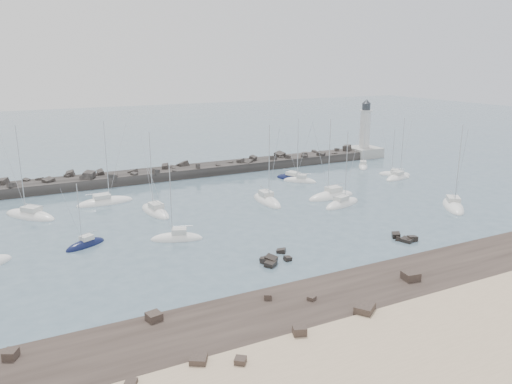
# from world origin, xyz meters

# --- Properties ---
(ground) EXTENTS (400.00, 400.00, 0.00)m
(ground) POSITION_xyz_m (0.00, 0.00, 0.00)
(ground) COLOR #4A6373
(ground) RESTS_ON ground
(sand_strip) EXTENTS (140.00, 14.00, 1.00)m
(sand_strip) POSITION_xyz_m (0.00, -32.00, 0.00)
(sand_strip) COLOR #CFB48F
(sand_strip) RESTS_ON ground
(rock_shelf) EXTENTS (140.00, 12.00, 2.02)m
(rock_shelf) POSITION_xyz_m (-0.34, -21.99, 0.02)
(rock_shelf) COLOR #2D231F
(rock_shelf) RESTS_ON ground
(rock_cluster_near) EXTENTS (4.93, 4.80, 1.76)m
(rock_cluster_near) POSITION_xyz_m (-4.87, -9.45, 0.15)
(rock_cluster_near) COLOR black
(rock_cluster_near) RESTS_ON ground
(rock_cluster_far) EXTENTS (2.86, 3.52, 1.23)m
(rock_cluster_far) POSITION_xyz_m (14.24, -11.27, 0.15)
(rock_cluster_far) COLOR black
(rock_cluster_far) RESTS_ON ground
(breakwater) EXTENTS (115.00, 6.80, 4.74)m
(breakwater) POSITION_xyz_m (-7.75, 37.99, 0.29)
(breakwater) COLOR #282524
(breakwater) RESTS_ON ground
(lighthouse) EXTENTS (7.00, 7.00, 14.60)m
(lighthouse) POSITION_xyz_m (47.00, 38.00, 3.09)
(lighthouse) COLOR #A5A5A0
(lighthouse) RESTS_ON ground
(sailboat_1) EXTENTS (8.35, 9.28, 15.04)m
(sailboat_1) POSITION_xyz_m (-29.43, 22.42, 0.14)
(sailboat_1) COLOR white
(sailboat_1) RESTS_ON ground
(sailboat_2) EXTENTS (5.82, 4.09, 9.15)m
(sailboat_2) POSITION_xyz_m (-23.88, 5.90, 0.13)
(sailboat_2) COLOR #0E143B
(sailboat_2) RESTS_ON ground
(sailboat_3) EXTENTS (3.79, 8.89, 13.68)m
(sailboat_3) POSITION_xyz_m (-11.86, 15.77, 0.14)
(sailboat_3) COLOR white
(sailboat_3) RESTS_ON ground
(sailboat_4) EXTENTS (9.52, 3.45, 14.67)m
(sailboat_4) POSITION_xyz_m (-17.84, 24.74, 0.13)
(sailboat_4) COLOR white
(sailboat_4) RESTS_ON ground
(sailboat_5) EXTENTS (7.22, 4.49, 11.14)m
(sailboat_5) POSITION_xyz_m (-12.65, 2.75, 0.14)
(sailboat_5) COLOR white
(sailboat_5) RESTS_ON ground
(sailboat_6) EXTENTS (3.18, 9.03, 14.23)m
(sailboat_6) POSITION_xyz_m (6.55, 13.11, 0.16)
(sailboat_6) COLOR white
(sailboat_6) RESTS_ON ground
(sailboat_7) EXTENTS (8.65, 4.93, 13.12)m
(sailboat_7) POSITION_xyz_m (16.77, 5.95, 0.14)
(sailboat_7) COLOR white
(sailboat_7) RESTS_ON ground
(sailboat_8) EXTENTS (5.80, 8.65, 13.14)m
(sailboat_8) POSITION_xyz_m (18.96, 24.73, 0.13)
(sailboat_8) COLOR #0E143B
(sailboat_8) RESTS_ON ground
(sailboat_9) EXTENTS (9.40, 3.25, 14.80)m
(sailboat_9) POSITION_xyz_m (17.81, 10.49, 0.16)
(sailboat_9) COLOR white
(sailboat_9) RESTS_ON ground
(sailboat_10) EXTENTS (4.77, 6.65, 10.37)m
(sailboat_10) POSITION_xyz_m (38.89, 18.13, 0.13)
(sailboat_10) COLOR white
(sailboat_10) RESTS_ON ground
(sailboat_11) EXTENTS (7.88, 9.11, 14.58)m
(sailboat_11) POSITION_xyz_m (31.99, -3.33, 0.14)
(sailboat_11) COLOR white
(sailboat_11) RESTS_ON ground
(sailboat_12) EXTENTS (5.49, 6.29, 10.39)m
(sailboat_12) POSITION_xyz_m (38.69, 27.86, 0.14)
(sailboat_12) COLOR white
(sailboat_12) RESTS_ON ground
(sailboat_13) EXTENTS (8.68, 5.01, 13.04)m
(sailboat_13) POSITION_xyz_m (38.42, 16.35, 0.13)
(sailboat_13) COLOR white
(sailboat_13) RESTS_ON ground
(sailboat_14) EXTENTS (6.10, 6.12, 10.61)m
(sailboat_14) POSITION_xyz_m (19.11, 22.81, 0.14)
(sailboat_14) COLOR white
(sailboat_14) RESTS_ON ground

